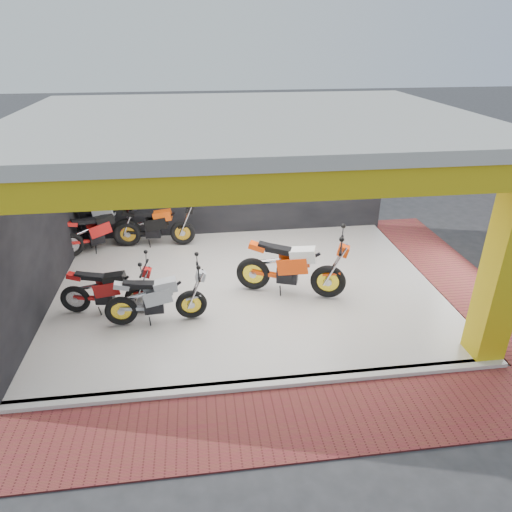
% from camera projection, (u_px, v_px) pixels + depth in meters
% --- Properties ---
extents(ground, '(80.00, 80.00, 0.00)m').
position_uv_depth(ground, '(260.00, 347.00, 8.11)').
color(ground, '#2D2D30').
rests_on(ground, ground).
extents(showroom_floor, '(8.00, 6.00, 0.10)m').
position_uv_depth(showroom_floor, '(247.00, 288.00, 9.87)').
color(showroom_floor, white).
rests_on(showroom_floor, ground).
extents(showroom_ceiling, '(8.40, 6.40, 0.20)m').
position_uv_depth(showroom_ceiling, '(245.00, 120.00, 8.30)').
color(showroom_ceiling, beige).
rests_on(showroom_ceiling, corner_column).
extents(back_wall, '(8.20, 0.20, 3.50)m').
position_uv_depth(back_wall, '(233.00, 172.00, 11.87)').
color(back_wall, black).
rests_on(back_wall, ground).
extents(left_wall, '(0.20, 6.20, 3.50)m').
position_uv_depth(left_wall, '(31.00, 225.00, 8.64)').
color(left_wall, black).
rests_on(left_wall, ground).
extents(corner_column, '(0.50, 0.50, 3.50)m').
position_uv_depth(corner_column, '(504.00, 266.00, 7.11)').
color(corner_column, gold).
rests_on(corner_column, ground).
extents(header_beam_front, '(8.40, 0.30, 0.40)m').
position_uv_depth(header_beam_front, '(271.00, 184.00, 5.76)').
color(header_beam_front, gold).
rests_on(header_beam_front, corner_column).
extents(header_beam_right, '(0.30, 6.40, 0.40)m').
position_uv_depth(header_beam_right, '(449.00, 131.00, 8.90)').
color(header_beam_right, gold).
rests_on(header_beam_right, corner_column).
extents(floor_kerb, '(8.00, 0.20, 0.10)m').
position_uv_depth(floor_kerb, '(268.00, 384.00, 7.18)').
color(floor_kerb, white).
rests_on(floor_kerb, ground).
extents(paver_front, '(9.00, 1.40, 0.03)m').
position_uv_depth(paver_front, '(277.00, 423.00, 6.50)').
color(paver_front, maroon).
rests_on(paver_front, ground).
extents(paver_right, '(1.40, 7.00, 0.03)m').
position_uv_depth(paver_right, '(455.00, 276.00, 10.44)').
color(paver_right, maroon).
rests_on(paver_right, ground).
extents(moto_hero, '(2.57, 1.66, 1.47)m').
position_uv_depth(moto_hero, '(329.00, 266.00, 9.09)').
color(moto_hero, '#FF450A').
rests_on(moto_hero, showroom_floor).
extents(moto_row_a, '(2.01, 0.83, 1.21)m').
position_uv_depth(moto_row_a, '(190.00, 291.00, 8.47)').
color(moto_row_a, '#A6A9AE').
rests_on(moto_row_a, showroom_floor).
extents(moto_row_b, '(1.97, 0.91, 1.16)m').
position_uv_depth(moto_row_b, '(138.00, 286.00, 8.69)').
color(moto_row_b, '#AD1212').
rests_on(moto_row_b, showroom_floor).
extents(moto_row_c, '(2.17, 0.92, 1.29)m').
position_uv_depth(moto_row_c, '(182.00, 222.00, 11.47)').
color(moto_row_c, black).
rests_on(moto_row_c, showroom_floor).
extents(moto_row_d, '(2.17, 1.53, 1.24)m').
position_uv_depth(moto_row_d, '(124.00, 223.00, 11.46)').
color(moto_row_d, red).
rests_on(moto_row_d, showroom_floor).
extents(moto_row_e, '(2.42, 1.10, 1.44)m').
position_uv_depth(moto_row_e, '(126.00, 219.00, 11.43)').
color(moto_row_e, black).
rests_on(moto_row_e, showroom_floor).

